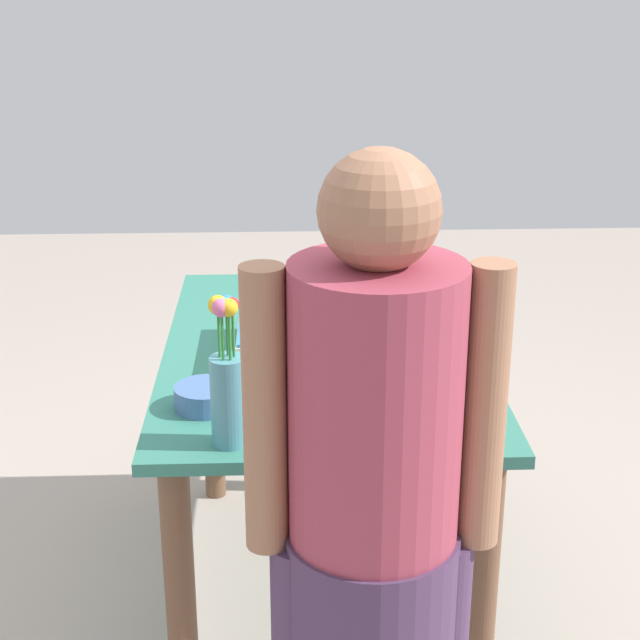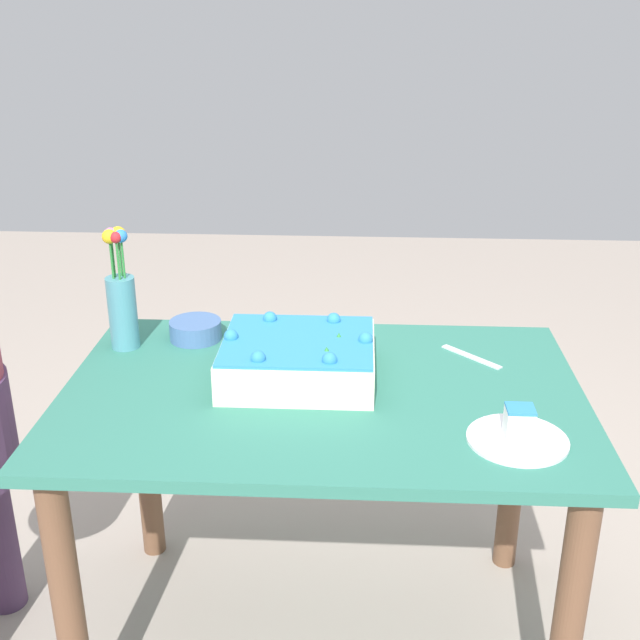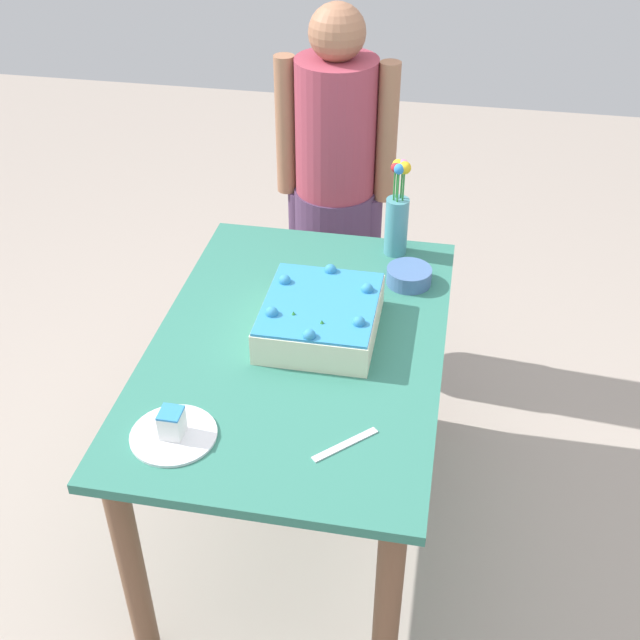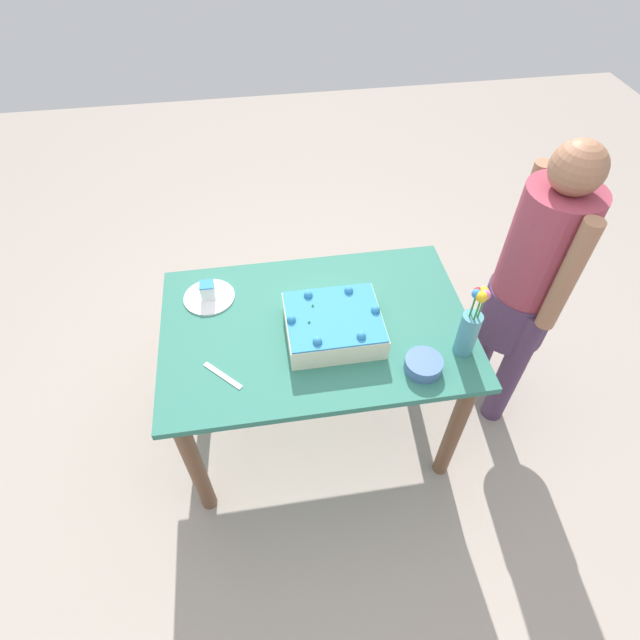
{
  "view_description": "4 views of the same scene",
  "coord_description": "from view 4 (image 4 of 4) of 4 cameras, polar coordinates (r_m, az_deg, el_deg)",
  "views": [
    {
      "loc": [
        -2.44,
        0.1,
        1.77
      ],
      "look_at": [
        0.02,
        0.0,
        0.85
      ],
      "focal_mm": 55.0,
      "sensor_mm": 36.0,
      "label": 1
    },
    {
      "loc": [
        0.09,
        -1.76,
        1.68
      ],
      "look_at": [
        -0.01,
        0.1,
        0.92
      ],
      "focal_mm": 45.0,
      "sensor_mm": 36.0,
      "label": 2
    },
    {
      "loc": [
        1.8,
        0.4,
        2.2
      ],
      "look_at": [
        -0.09,
        0.05,
        0.8
      ],
      "focal_mm": 45.0,
      "sensor_mm": 36.0,
      "label": 3
    },
    {
      "loc": [
        0.19,
        1.36,
        2.32
      ],
      "look_at": [
        -0.02,
        -0.01,
        0.8
      ],
      "focal_mm": 28.0,
      "sensor_mm": 36.0,
      "label": 4
    }
  ],
  "objects": [
    {
      "name": "cake_knife",
      "position": [
        1.94,
        -11.06,
        -6.25
      ],
      "size": [
        0.15,
        0.15,
        0.0
      ],
      "primitive_type": "cube",
      "rotation": [
        0.0,
        0.0,
        5.49
      ],
      "color": "silver",
      "rests_on": "dining_table"
    },
    {
      "name": "person_standing",
      "position": [
        2.33,
        22.88,
        4.25
      ],
      "size": [
        0.31,
        0.45,
        1.49
      ],
      "color": "#4B3253",
      "rests_on": "ground_plane"
    },
    {
      "name": "fruit_bowl",
      "position": [
        1.94,
        11.74,
        -5.02
      ],
      "size": [
        0.14,
        0.14,
        0.05
      ],
      "primitive_type": "cylinder",
      "color": "#486BA1",
      "rests_on": "dining_table"
    },
    {
      "name": "flower_vase",
      "position": [
        1.95,
        16.75,
        -0.78
      ],
      "size": [
        0.08,
        0.08,
        0.34
      ],
      "color": "teal",
      "rests_on": "dining_table"
    },
    {
      "name": "serving_plate_with_slice",
      "position": [
        2.21,
        -12.61,
        2.86
      ],
      "size": [
        0.22,
        0.22,
        0.08
      ],
      "color": "white",
      "rests_on": "dining_table"
    },
    {
      "name": "dining_table",
      "position": [
        2.17,
        -0.44,
        -2.97
      ],
      "size": [
        1.28,
        0.84,
        0.78
      ],
      "color": "#317563",
      "rests_on": "ground_plane"
    },
    {
      "name": "ground_plane",
      "position": [
        2.7,
        -0.36,
        -11.63
      ],
      "size": [
        8.0,
        8.0,
        0.0
      ],
      "primitive_type": "plane",
      "color": "#A99B8E"
    },
    {
      "name": "sheet_cake",
      "position": [
        1.99,
        1.55,
        -0.5
      ],
      "size": [
        0.38,
        0.33,
        0.13
      ],
      "color": "#F0EAC6",
      "rests_on": "dining_table"
    }
  ]
}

